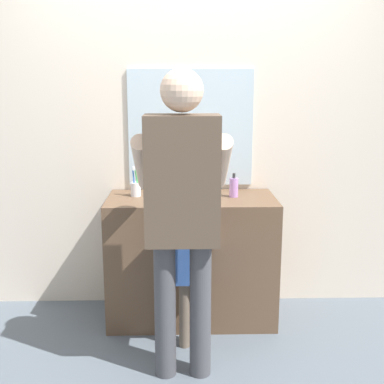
{
  "coord_description": "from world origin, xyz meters",
  "views": [
    {
      "loc": [
        -0.08,
        -2.99,
        1.65
      ],
      "look_at": [
        0.0,
        0.15,
        0.95
      ],
      "focal_mm": 46.58,
      "sensor_mm": 36.0,
      "label": 1
    }
  ],
  "objects_px": {
    "toothbrush_cup": "(136,188)",
    "child_toddler": "(193,262)",
    "soap_bottle": "(234,187)",
    "adult_parent": "(182,199)"
  },
  "relations": [
    {
      "from": "toothbrush_cup",
      "to": "child_toddler",
      "type": "relative_size",
      "value": 0.22
    },
    {
      "from": "toothbrush_cup",
      "to": "child_toddler",
      "type": "xyz_separation_m",
      "value": [
        0.38,
        -0.46,
        -0.36
      ]
    },
    {
      "from": "soap_bottle",
      "to": "toothbrush_cup",
      "type": "bearing_deg",
      "value": 176.62
    },
    {
      "from": "adult_parent",
      "to": "child_toddler",
      "type": "bearing_deg",
      "value": 77.42
    },
    {
      "from": "toothbrush_cup",
      "to": "soap_bottle",
      "type": "bearing_deg",
      "value": -3.38
    },
    {
      "from": "adult_parent",
      "to": "toothbrush_cup",
      "type": "bearing_deg",
      "value": 112.83
    },
    {
      "from": "soap_bottle",
      "to": "adult_parent",
      "type": "xyz_separation_m",
      "value": [
        -0.35,
        -0.71,
        0.09
      ]
    },
    {
      "from": "child_toddler",
      "to": "adult_parent",
      "type": "bearing_deg",
      "value": -102.58
    },
    {
      "from": "toothbrush_cup",
      "to": "soap_bottle",
      "type": "distance_m",
      "value": 0.67
    },
    {
      "from": "child_toddler",
      "to": "adult_parent",
      "type": "xyz_separation_m",
      "value": [
        -0.07,
        -0.29,
        0.46
      ]
    }
  ]
}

